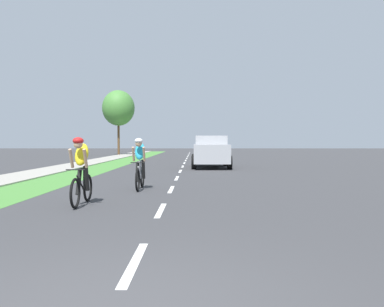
{
  "coord_description": "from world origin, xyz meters",
  "views": [
    {
      "loc": [
        0.74,
        -3.26,
        1.49
      ],
      "look_at": [
        0.58,
        16.72,
        0.88
      ],
      "focal_mm": 37.55,
      "sensor_mm": 36.0,
      "label": 1
    }
  ],
  "objects": [
    {
      "name": "sedan_white",
      "position": [
        1.6,
        31.55,
        0.77
      ],
      "size": [
        1.98,
        4.3,
        1.52
      ],
      "color": "silver",
      "rests_on": "ground_plane"
    },
    {
      "name": "lane_markings_center",
      "position": [
        0.0,
        24.0,
        0.0
      ],
      "size": [
        0.12,
        54.07,
        0.01
      ],
      "color": "white",
      "rests_on": "ground_plane"
    },
    {
      "name": "sidewalk_concrete",
      "position": [
        -6.57,
        20.0,
        0.0
      ],
      "size": [
        2.0,
        70.0,
        0.1
      ],
      "primitive_type": "cube",
      "color": "#9E998E",
      "rests_on": "ground_plane"
    },
    {
      "name": "cyclist_trailing",
      "position": [
        -0.97,
        9.05,
        0.81
      ],
      "size": [
        0.42,
        1.72,
        1.58
      ],
      "color": "black",
      "rests_on": "ground_plane"
    },
    {
      "name": "street_tree_far",
      "position": [
        -7.52,
        39.87,
        5.04
      ],
      "size": [
        3.46,
        3.46,
        6.96
      ],
      "color": "brown",
      "rests_on": "ground_plane"
    },
    {
      "name": "ground_plane",
      "position": [
        0.0,
        20.0,
        0.0
      ],
      "size": [
        120.0,
        120.0,
        0.0
      ],
      "primitive_type": "plane",
      "color": "#38383A"
    },
    {
      "name": "grass_verge",
      "position": [
        -4.56,
        20.0,
        0.0
      ],
      "size": [
        2.04,
        70.0,
        0.01
      ],
      "primitive_type": "cube",
      "color": "#478438",
      "rests_on": "ground_plane"
    },
    {
      "name": "suv_silver",
      "position": [
        1.61,
        19.45,
        0.95
      ],
      "size": [
        2.15,
        4.7,
        1.79
      ],
      "color": "#A5A8AD",
      "rests_on": "ground_plane"
    },
    {
      "name": "cyclist_lead",
      "position": [
        -1.91,
        6.02,
        0.81
      ],
      "size": [
        0.42,
        1.72,
        1.58
      ],
      "color": "black",
      "rests_on": "ground_plane"
    }
  ]
}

